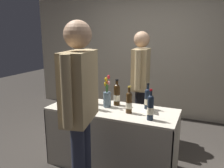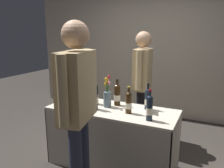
# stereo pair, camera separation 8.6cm
# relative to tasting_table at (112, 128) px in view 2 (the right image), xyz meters

# --- Properties ---
(ground_plane) EXTENTS (12.00, 12.00, 0.00)m
(ground_plane) POSITION_rel_tasting_table_xyz_m (0.00, 0.00, -0.50)
(ground_plane) COLOR #38332D
(back_partition) EXTENTS (5.37, 0.12, 2.68)m
(back_partition) POSITION_rel_tasting_table_xyz_m (0.00, 2.05, 0.84)
(back_partition) COLOR #B2A893
(back_partition) RESTS_ON ground_plane
(tasting_table) EXTENTS (1.53, 0.60, 0.74)m
(tasting_table) POSITION_rel_tasting_table_xyz_m (0.00, 0.00, 0.00)
(tasting_table) COLOR beige
(tasting_table) RESTS_ON ground_plane
(featured_wine_bottle) EXTENTS (0.07, 0.07, 0.33)m
(featured_wine_bottle) POSITION_rel_tasting_table_xyz_m (0.50, -0.16, 0.38)
(featured_wine_bottle) COLOR #192333
(featured_wine_bottle) RESTS_ON tasting_table
(display_bottle_0) EXTENTS (0.08, 0.08, 0.33)m
(display_bottle_0) POSITION_rel_tasting_table_xyz_m (-0.62, -0.11, 0.38)
(display_bottle_0) COLOR #192333
(display_bottle_0) RESTS_ON tasting_table
(display_bottle_1) EXTENTS (0.07, 0.07, 0.34)m
(display_bottle_1) POSITION_rel_tasting_table_xyz_m (-0.17, -0.10, 0.39)
(display_bottle_1) COLOR #192333
(display_bottle_1) RESTS_ON tasting_table
(display_bottle_2) EXTENTS (0.07, 0.07, 0.31)m
(display_bottle_2) POSITION_rel_tasting_table_xyz_m (0.38, 0.16, 0.37)
(display_bottle_2) COLOR #192333
(display_bottle_2) RESTS_ON tasting_table
(display_bottle_3) EXTENTS (0.07, 0.07, 0.31)m
(display_bottle_3) POSITION_rel_tasting_table_xyz_m (0.23, -0.05, 0.37)
(display_bottle_3) COLOR #38230F
(display_bottle_3) RESTS_ON tasting_table
(display_bottle_4) EXTENTS (0.07, 0.07, 0.31)m
(display_bottle_4) POSITION_rel_tasting_table_xyz_m (-0.26, 0.08, 0.37)
(display_bottle_4) COLOR black
(display_bottle_4) RESTS_ON tasting_table
(display_bottle_5) EXTENTS (0.08, 0.08, 0.31)m
(display_bottle_5) POSITION_rel_tasting_table_xyz_m (-0.37, 0.08, 0.37)
(display_bottle_5) COLOR black
(display_bottle_5) RESTS_ON tasting_table
(display_bottle_6) EXTENTS (0.08, 0.08, 0.33)m
(display_bottle_6) POSITION_rel_tasting_table_xyz_m (0.00, 0.15, 0.38)
(display_bottle_6) COLOR #38230F
(display_bottle_6) RESTS_ON tasting_table
(wine_glass_near_vendor) EXTENTS (0.07, 0.07, 0.13)m
(wine_glass_near_vendor) POSITION_rel_tasting_table_xyz_m (-0.58, 0.09, 0.33)
(wine_glass_near_vendor) COLOR silver
(wine_glass_near_vendor) RESTS_ON tasting_table
(flower_vase) EXTENTS (0.09, 0.10, 0.39)m
(flower_vase) POSITION_rel_tasting_table_xyz_m (-0.08, 0.04, 0.37)
(flower_vase) COLOR slate
(flower_vase) RESTS_ON tasting_table
(brochure_stand) EXTENTS (0.06, 0.14, 0.15)m
(brochure_stand) POSITION_rel_tasting_table_xyz_m (0.45, 0.07, 0.32)
(brochure_stand) COLOR silver
(brochure_stand) RESTS_ON tasting_table
(vendor_presenter) EXTENTS (0.25, 0.59, 1.64)m
(vendor_presenter) POSITION_rel_tasting_table_xyz_m (0.12, 0.78, 0.49)
(vendor_presenter) COLOR black
(vendor_presenter) RESTS_ON ground_plane
(taster_foreground_right) EXTENTS (0.30, 0.63, 1.72)m
(taster_foreground_right) POSITION_rel_tasting_table_xyz_m (-0.01, -0.69, 0.55)
(taster_foreground_right) COLOR #2D3347
(taster_foreground_right) RESTS_ON ground_plane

